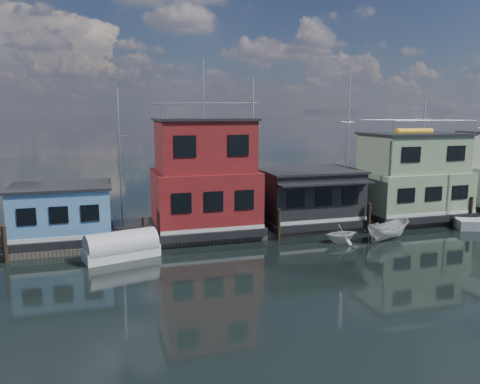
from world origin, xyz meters
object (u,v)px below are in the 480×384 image
object	(u,v)px
houseboat_blue	(62,213)
tarp_runabout	(121,247)
houseboat_dark	(309,196)
houseboat_green	(411,177)
houseboat_red	(205,178)
dinghy_white	(341,233)
motorboat	(388,230)

from	to	relation	value
houseboat_blue	tarp_runabout	world-z (taller)	houseboat_blue
houseboat_dark	houseboat_green	size ratio (longest dim) A/B	0.88
houseboat_red	houseboat_green	bearing A→B (deg)	0.00
houseboat_blue	dinghy_white	world-z (taller)	houseboat_blue
motorboat	houseboat_green	bearing A→B (deg)	-59.96
houseboat_blue	tarp_runabout	bearing A→B (deg)	-47.18
houseboat_blue	motorboat	xyz separation A→B (m)	(21.25, -4.88, -1.51)
houseboat_red	motorboat	distance (m)	13.17
houseboat_dark	motorboat	world-z (taller)	houseboat_dark
dinghy_white	tarp_runabout	world-z (taller)	tarp_runabout
houseboat_green	houseboat_blue	bearing A→B (deg)	-180.00
houseboat_green	houseboat_dark	bearing A→B (deg)	-179.88
houseboat_red	motorboat	xyz separation A→B (m)	(11.75, -4.88, -3.40)
houseboat_dark	motorboat	xyz separation A→B (m)	(3.75, -4.86, -1.72)
motorboat	dinghy_white	bearing A→B (deg)	70.40
houseboat_dark	houseboat_blue	bearing A→B (deg)	179.94
houseboat_dark	motorboat	size ratio (longest dim) A/B	2.05
houseboat_red	tarp_runabout	distance (m)	7.87
houseboat_blue	houseboat_red	world-z (taller)	houseboat_red
houseboat_red	houseboat_dark	size ratio (longest dim) A/B	1.60
houseboat_red	dinghy_white	bearing A→B (deg)	-28.19
houseboat_red	houseboat_dark	bearing A→B (deg)	-0.14
houseboat_green	tarp_runabout	size ratio (longest dim) A/B	1.80
houseboat_red	houseboat_green	world-z (taller)	houseboat_red
tarp_runabout	houseboat_blue	bearing A→B (deg)	117.36
dinghy_white	tarp_runabout	bearing A→B (deg)	84.78
houseboat_green	houseboat_red	bearing A→B (deg)	-180.00
houseboat_red	motorboat	size ratio (longest dim) A/B	3.28
houseboat_green	dinghy_white	world-z (taller)	houseboat_green
motorboat	tarp_runabout	size ratio (longest dim) A/B	0.77
houseboat_dark	dinghy_white	world-z (taller)	houseboat_dark
houseboat_green	dinghy_white	xyz separation A→B (m)	(-8.65, -4.48, -2.93)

